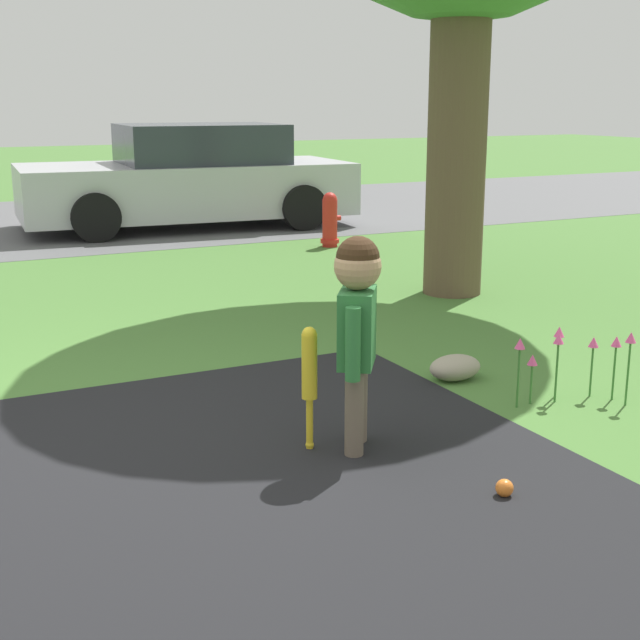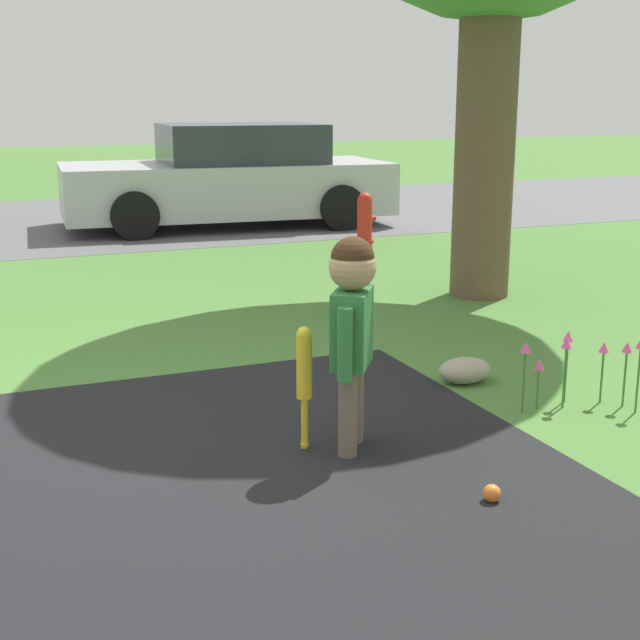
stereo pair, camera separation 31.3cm
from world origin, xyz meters
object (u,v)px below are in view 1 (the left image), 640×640
fire_hydrant (330,220)px  child (357,313)px  baseball_bat (309,371)px  sports_ball (504,488)px  parked_car (189,179)px

fire_hydrant → child: bearing=-116.1°
child → baseball_bat: child is taller
child → baseball_bat: 0.37m
baseball_bat → sports_ball: bearing=-59.2°
sports_ball → fire_hydrant: (2.43, 6.39, 0.27)m
child → parked_car: parked_car is taller
child → sports_ball: 1.07m
sports_ball → parked_car: (1.52, 8.79, 0.60)m
fire_hydrant → parked_car: (-0.91, 2.40, 0.33)m
parked_car → sports_ball: bearing=84.9°
sports_ball → parked_car: 8.94m
child → fire_hydrant: 6.26m
baseball_bat → parked_car: 8.18m
child → baseball_bat: size_ratio=1.70×
baseball_bat → fire_hydrant: bearing=61.8°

